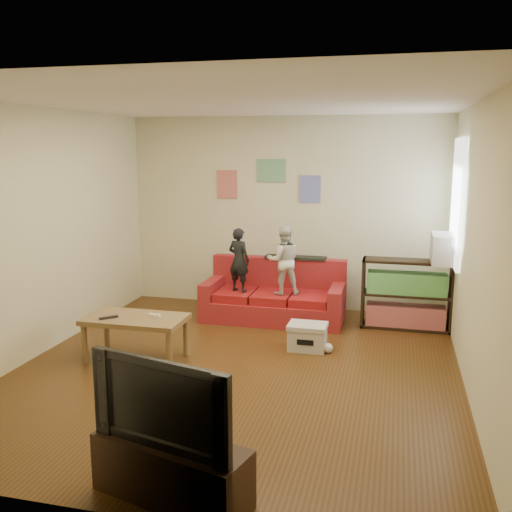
% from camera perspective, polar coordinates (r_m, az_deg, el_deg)
% --- Properties ---
extents(room_shell, '(4.52, 5.02, 2.72)m').
position_cam_1_polar(room_shell, '(5.69, -1.95, 1.51)').
color(room_shell, '#513213').
rests_on(room_shell, ground).
extents(sofa, '(1.85, 0.85, 0.81)m').
position_cam_1_polar(sofa, '(7.67, 1.89, -4.28)').
color(sofa, maroon).
rests_on(sofa, ground).
extents(child_a, '(0.36, 0.29, 0.85)m').
position_cam_1_polar(child_a, '(7.50, -1.73, -0.39)').
color(child_a, black).
rests_on(child_a, sofa).
extents(child_b, '(0.52, 0.45, 0.89)m').
position_cam_1_polar(child_b, '(7.36, 2.78, -0.44)').
color(child_b, silver).
rests_on(child_b, sofa).
extents(coffee_table, '(1.07, 0.59, 0.48)m').
position_cam_1_polar(coffee_table, '(6.30, -11.96, -6.57)').
color(coffee_table, olive).
rests_on(coffee_table, ground).
extents(remote, '(0.18, 0.17, 0.02)m').
position_cam_1_polar(remote, '(6.29, -14.53, -5.96)').
color(remote, black).
rests_on(remote, coffee_table).
extents(game_controller, '(0.14, 0.06, 0.03)m').
position_cam_1_polar(game_controller, '(6.24, -10.12, -5.87)').
color(game_controller, white).
rests_on(game_controller, coffee_table).
extents(bookshelf, '(1.11, 0.33, 0.89)m').
position_cam_1_polar(bookshelf, '(7.47, 14.77, -4.08)').
color(bookshelf, black).
rests_on(bookshelf, ground).
extents(window, '(0.04, 1.08, 1.48)m').
position_cam_1_polar(window, '(7.11, 19.47, 5.12)').
color(window, white).
rests_on(window, room_shell).
extents(ac_unit, '(0.28, 0.55, 0.35)m').
position_cam_1_polar(ac_unit, '(7.17, 18.24, 0.71)').
color(ac_unit, '#B7B2A3').
rests_on(ac_unit, window).
extents(artwork_left, '(0.30, 0.01, 0.40)m').
position_cam_1_polar(artwork_left, '(8.25, -2.93, 7.18)').
color(artwork_left, '#D87266').
rests_on(artwork_left, room_shell).
extents(artwork_center, '(0.42, 0.01, 0.32)m').
position_cam_1_polar(artwork_center, '(8.08, 1.52, 8.53)').
color(artwork_center, '#72B27F').
rests_on(artwork_center, room_shell).
extents(artwork_right, '(0.30, 0.01, 0.38)m').
position_cam_1_polar(artwork_right, '(7.99, 5.40, 6.67)').
color(artwork_right, '#727FCC').
rests_on(artwork_right, room_shell).
extents(file_box, '(0.44, 0.33, 0.30)m').
position_cam_1_polar(file_box, '(6.57, 5.16, -8.02)').
color(file_box, silver).
rests_on(file_box, ground).
extents(tv_stand, '(1.12, 0.63, 0.40)m').
position_cam_1_polar(tv_stand, '(4.00, -8.45, -20.44)').
color(tv_stand, '#322015').
rests_on(tv_stand, ground).
extents(television, '(1.03, 0.39, 0.59)m').
position_cam_1_polar(television, '(3.76, -8.67, -13.95)').
color(television, black).
rests_on(television, tv_stand).
extents(tissue, '(0.12, 0.12, 0.11)m').
position_cam_1_polar(tissue, '(6.52, 7.21, -9.12)').
color(tissue, white).
rests_on(tissue, ground).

